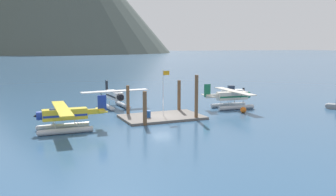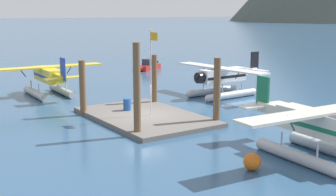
{
  "view_description": "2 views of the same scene",
  "coord_description": "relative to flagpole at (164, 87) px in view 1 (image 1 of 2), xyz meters",
  "views": [
    {
      "loc": [
        -17.92,
        -43.43,
        9.42
      ],
      "look_at": [
        1.18,
        0.67,
        2.51
      ],
      "focal_mm": 38.9,
      "sensor_mm": 36.0,
      "label": 1
    },
    {
      "loc": [
        26.64,
        -15.93,
        7.5
      ],
      "look_at": [
        0.24,
        1.83,
        1.36
      ],
      "focal_mm": 47.39,
      "sensor_mm": 36.0,
      "label": 2
    }
  ],
  "objects": [
    {
      "name": "ground_plane",
      "position": [
        -0.44,
        -0.32,
        -4.06
      ],
      "size": [
        1200.0,
        1200.0,
        0.0
      ],
      "primitive_type": "plane",
      "color": "#2D5175"
    },
    {
      "name": "dock_platform",
      "position": [
        -0.44,
        -0.32,
        -3.91
      ],
      "size": [
        10.45,
        6.58,
        0.3
      ],
      "primitive_type": "cube",
      "color": "#66605B",
      "rests_on": "ground"
    },
    {
      "name": "piling_near_left",
      "position": [
        -3.95,
        -3.53,
        -2.01
      ],
      "size": [
        0.48,
        0.48,
        4.1
      ],
      "primitive_type": "cylinder",
      "color": "brown",
      "rests_on": "ground"
    },
    {
      "name": "piling_near_right",
      "position": [
        3.22,
        -3.06,
        -1.18
      ],
      "size": [
        0.45,
        0.45,
        5.77
      ],
      "primitive_type": "cylinder",
      "color": "brown",
      "rests_on": "ground"
    },
    {
      "name": "piling_far_left",
      "position": [
        -4.09,
        2.8,
        -1.98
      ],
      "size": [
        0.44,
        0.44,
        4.16
      ],
      "primitive_type": "cylinder",
      "color": "brown",
      "rests_on": "ground"
    },
    {
      "name": "piling_far_right",
      "position": [
        3.59,
        2.95,
        -1.79
      ],
      "size": [
        0.47,
        0.47,
        4.55
      ],
      "primitive_type": "cylinder",
      "color": "brown",
      "rests_on": "ground"
    },
    {
      "name": "flagpole",
      "position": [
        0.0,
        0.0,
        0.0
      ],
      "size": [
        0.95,
        0.1,
        6.05
      ],
      "color": "silver",
      "rests_on": "dock_platform"
    },
    {
      "name": "fuel_drum",
      "position": [
        -2.44,
        -0.66,
        -3.32
      ],
      "size": [
        0.62,
        0.62,
        0.88
      ],
      "color": "#1E4C99",
      "rests_on": "dock_platform"
    },
    {
      "name": "mooring_buoy",
      "position": [
        11.56,
        -1.5,
        -3.63
      ],
      "size": [
        0.87,
        0.87,
        0.87
      ],
      "primitive_type": "sphere",
      "color": "orange",
      "rests_on": "ground"
    },
    {
      "name": "seaplane_cream_stbd_fwd",
      "position": [
        12.23,
        2.4,
        -2.48
      ],
      "size": [
        7.97,
        10.47,
        3.84
      ],
      "color": "#B7BABF",
      "rests_on": "ground"
    },
    {
      "name": "seaplane_white_bow_left",
      "position": [
        -3.97,
        9.98,
        -2.48
      ],
      "size": [
        10.46,
        7.98,
        3.84
      ],
      "color": "#B7BABF",
      "rests_on": "ground"
    },
    {
      "name": "seaplane_yellow_port_aft",
      "position": [
        -13.17,
        -3.0,
        -2.48
      ],
      "size": [
        7.98,
        10.43,
        3.84
      ],
      "color": "#B7BABF",
      "rests_on": "ground"
    },
    {
      "name": "boat_white_open_east",
      "position": [
        22.37,
        17.89,
        -3.57
      ],
      "size": [
        4.74,
        2.67,
        1.5
      ],
      "color": "silver",
      "rests_on": "ground"
    }
  ]
}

